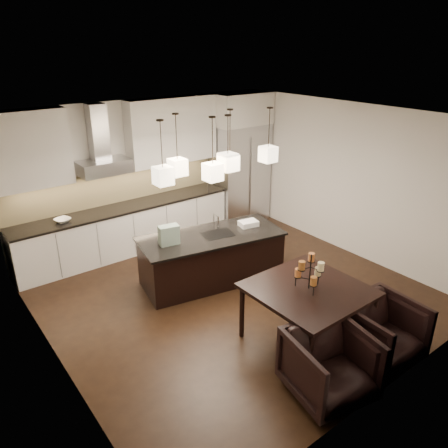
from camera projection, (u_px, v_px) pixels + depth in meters
floor at (231, 293)px, 7.09m from camera, size 5.50×5.50×0.02m
ceiling at (233, 117)px, 5.99m from camera, size 5.50×5.50×0.02m
wall_back at (145, 172)px, 8.55m from camera, size 5.50×0.02×2.80m
wall_front at (397, 290)px, 4.52m from camera, size 5.50×0.02×2.80m
wall_left at (43, 266)px, 4.99m from camera, size 0.02×5.50×2.80m
wall_right at (349, 180)px, 8.08m from camera, size 0.02×5.50×2.80m
refrigerator at (240, 174)px, 9.58m from camera, size 1.20×0.72×2.15m
fridge_panel at (241, 109)px, 9.03m from camera, size 1.26×0.72×0.65m
lower_cabinets at (127, 230)px, 8.34m from camera, size 4.21×0.62×0.88m
countertop at (125, 207)px, 8.16m from camera, size 4.21×0.66×0.04m
backsplash at (117, 186)px, 8.25m from camera, size 4.21×0.02×0.63m
upper_cab_left at (29, 150)px, 6.94m from camera, size 1.25×0.35×1.25m
upper_cab_right at (172, 130)px, 8.42m from camera, size 1.85×0.35×1.25m
hood_canopy at (104, 167)px, 7.71m from camera, size 0.90×0.52×0.24m
hood_chimney at (98, 132)px, 7.55m from camera, size 0.30×0.28×0.96m
fruit_bowl at (63, 220)px, 7.44m from camera, size 0.32×0.32×0.06m
island_body at (212, 259)px, 7.32m from camera, size 2.42×1.33×0.80m
island_top at (211, 236)px, 7.15m from camera, size 2.50×1.42×0.04m
faucet at (214, 222)px, 7.19m from camera, size 0.13×0.23×0.35m
tote_bag at (169, 235)px, 6.77m from camera, size 0.34×0.22×0.31m
food_container at (248, 223)px, 7.48m from camera, size 0.35×0.27×0.09m
dining_table at (306, 315)px, 5.81m from camera, size 1.39×1.39×0.83m
candelabra at (310, 272)px, 5.55m from camera, size 0.40×0.40×0.48m
candle_a at (318, 271)px, 5.66m from camera, size 0.08×0.08×0.11m
candle_b at (298, 273)px, 5.62m from camera, size 0.08×0.08×0.11m
candle_c at (314, 281)px, 5.43m from camera, size 0.08×0.08×0.11m
candle_d at (311, 257)px, 5.64m from camera, size 0.08×0.08×0.11m
candle_e at (302, 265)px, 5.43m from camera, size 0.08×0.08×0.11m
candle_f at (321, 266)px, 5.41m from camera, size 0.08×0.08×0.11m
armchair_left at (330, 365)px, 4.91m from camera, size 1.03×1.05×0.81m
armchair_right at (383, 332)px, 5.49m from camera, size 0.91×0.93×0.80m
pendant_a at (163, 176)px, 6.19m from camera, size 0.24×0.24×0.26m
pendant_b at (178, 167)px, 6.71m from camera, size 0.24×0.24×0.26m
pendant_c at (228, 162)px, 6.54m from camera, size 0.24×0.24×0.26m
pendant_d at (230, 163)px, 7.13m from camera, size 0.24×0.24×0.26m
pendant_e at (268, 154)px, 7.27m from camera, size 0.24×0.24×0.26m
pendant_f at (213, 172)px, 6.44m from camera, size 0.24×0.24×0.26m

